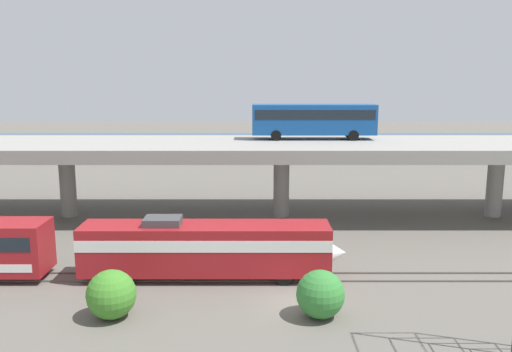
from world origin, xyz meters
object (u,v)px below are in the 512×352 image
object	(u,v)px
parked_car_1	(214,147)
train_locomotive	(217,246)
parked_car_2	(152,146)
transit_bus_on_overpass	(313,118)
parked_car_3	(420,146)
parked_car_0	(301,146)

from	to	relation	value
parked_car_1	train_locomotive	bearing A→B (deg)	-85.43
parked_car_2	train_locomotive	bearing A→B (deg)	-74.74
parked_car_2	parked_car_1	bearing A→B (deg)	-6.27
transit_bus_on_overpass	train_locomotive	bearing A→B (deg)	66.06
parked_car_1	parked_car_2	size ratio (longest dim) A/B	1.06
transit_bus_on_overpass	parked_car_2	bearing A→B (deg)	-56.43
transit_bus_on_overpass	parked_car_1	world-z (taller)	transit_bus_on_overpass
train_locomotive	parked_car_3	bearing A→B (deg)	60.76
parked_car_3	train_locomotive	bearing A→B (deg)	-119.24
train_locomotive	parked_car_1	size ratio (longest dim) A/B	3.78
transit_bus_on_overpass	parked_car_0	xyz separation A→B (m)	(1.79, 33.27, -7.15)
parked_car_1	parked_car_2	distance (m)	10.18
parked_car_0	parked_car_1	world-z (taller)	same
parked_car_0	parked_car_2	xyz separation A→B (m)	(-24.11, 0.36, 0.00)
parked_car_0	parked_car_3	world-z (taller)	same
parked_car_2	parked_car_0	bearing A→B (deg)	-0.86
train_locomotive	parked_car_3	world-z (taller)	train_locomotive
parked_car_1	parked_car_3	size ratio (longest dim) A/B	1.08
parked_car_1	transit_bus_on_overpass	bearing A→B (deg)	-69.44
parked_car_0	parked_car_1	bearing A→B (deg)	-176.93
parked_car_0	train_locomotive	bearing A→B (deg)	-100.89
parked_car_1	parked_car_3	world-z (taller)	same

